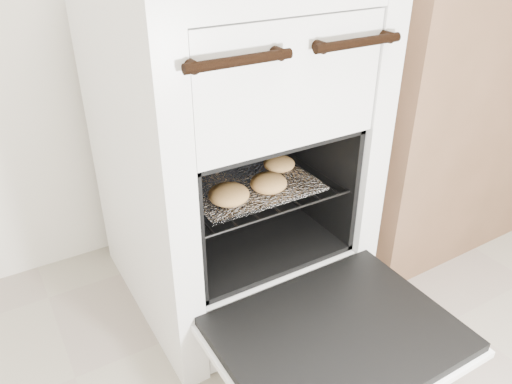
{
  "coord_description": "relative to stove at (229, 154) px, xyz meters",
  "views": [
    {
      "loc": [
        -0.71,
        0.06,
        1.03
      ],
      "look_at": [
        -0.15,
        1.02,
        0.4
      ],
      "focal_mm": 35.0,
      "sensor_mm": 36.0,
      "label": 1
    }
  ],
  "objects": [
    {
      "name": "stove",
      "position": [
        0.0,
        0.0,
        0.0
      ],
      "size": [
        0.59,
        0.66,
        0.91
      ],
      "color": "white",
      "rests_on": "ground"
    },
    {
      "name": "oven_door",
      "position": [
        -0.0,
        -0.5,
        -0.25
      ],
      "size": [
        0.53,
        0.42,
        0.04
      ],
      "color": "black",
      "rests_on": "stove"
    },
    {
      "name": "oven_rack",
      "position": [
        0.0,
        -0.07,
        -0.05
      ],
      "size": [
        0.43,
        0.42,
        0.01
      ],
      "color": "black",
      "rests_on": "stove"
    },
    {
      "name": "foil_sheet",
      "position": [
        -0.0,
        -0.09,
        -0.04
      ],
      "size": [
        0.34,
        0.3,
        0.01
      ],
      "primitive_type": "cube",
      "color": "white",
      "rests_on": "oven_rack"
    },
    {
      "name": "baked_rolls",
      "position": [
        -0.04,
        -0.11,
        -0.02
      ],
      "size": [
        0.35,
        0.3,
        0.05
      ],
      "color": "tan",
      "rests_on": "foil_sheet"
    },
    {
      "name": "counter",
      "position": [
        0.87,
        0.05,
        0.04
      ],
      "size": [
        0.98,
        0.66,
        0.97
      ],
      "primitive_type": "cube",
      "rotation": [
        0.0,
        0.0,
        0.01
      ],
      "color": "brown",
      "rests_on": "ground"
    }
  ]
}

